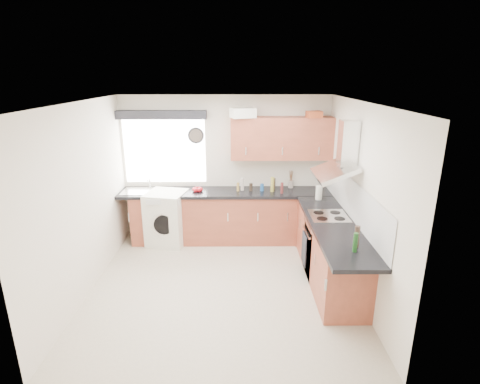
{
  "coord_description": "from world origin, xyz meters",
  "views": [
    {
      "loc": [
        0.21,
        -4.61,
        2.83
      ],
      "look_at": [
        0.25,
        0.85,
        1.1
      ],
      "focal_mm": 28.0,
      "sensor_mm": 36.0,
      "label": 1
    }
  ],
  "objects_px": {
    "upper_cabinets": "(281,138)",
    "washing_machine": "(167,218)",
    "oven": "(326,248)",
    "extractor_hood": "(341,157)"
  },
  "relations": [
    {
      "from": "extractor_hood",
      "to": "washing_machine",
      "type": "xyz_separation_m",
      "value": [
        -2.6,
        1.1,
        -1.31
      ]
    },
    {
      "from": "upper_cabinets",
      "to": "washing_machine",
      "type": "distance_m",
      "value": 2.38
    },
    {
      "from": "oven",
      "to": "upper_cabinets",
      "type": "height_order",
      "value": "upper_cabinets"
    },
    {
      "from": "oven",
      "to": "upper_cabinets",
      "type": "relative_size",
      "value": 0.5
    },
    {
      "from": "oven",
      "to": "extractor_hood",
      "type": "height_order",
      "value": "extractor_hood"
    },
    {
      "from": "extractor_hood",
      "to": "washing_machine",
      "type": "height_order",
      "value": "extractor_hood"
    },
    {
      "from": "upper_cabinets",
      "to": "washing_machine",
      "type": "height_order",
      "value": "upper_cabinets"
    },
    {
      "from": "oven",
      "to": "washing_machine",
      "type": "xyz_separation_m",
      "value": [
        -2.5,
        1.1,
        0.04
      ]
    },
    {
      "from": "upper_cabinets",
      "to": "oven",
      "type": "bearing_deg",
      "value": -67.46
    },
    {
      "from": "extractor_hood",
      "to": "upper_cabinets",
      "type": "distance_m",
      "value": 1.48
    }
  ]
}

